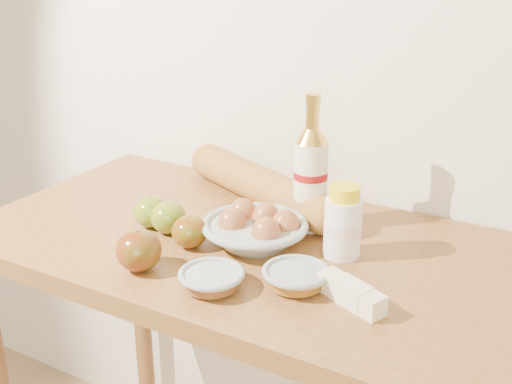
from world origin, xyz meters
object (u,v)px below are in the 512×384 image
Objects in this scene: bourbon_bottle at (311,175)px; egg_bowl at (256,229)px; table at (263,298)px; baguette at (260,185)px; cream_bottle at (343,224)px.

bourbon_bottle reaches higher than egg_bowl.
bourbon_bottle reaches higher than table.
egg_bowl is at bearing -159.19° from table.
bourbon_bottle is at bearing -0.28° from baguette.
table is at bearing -35.74° from baguette.
bourbon_bottle is at bearing 68.79° from table.
egg_bowl is 0.45× the size of baguette.
egg_bowl is at bearing -170.87° from cream_bottle.
bourbon_bottle is 0.18m from baguette.
table is 5.34× the size of egg_bowl.
baguette is at bearing 146.86° from cream_bottle.
bourbon_bottle is at bearing 138.82° from cream_bottle.
cream_bottle reaches higher than table.
baguette is at bearing 117.26° from egg_bowl.
table is 8.52× the size of cream_bottle.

